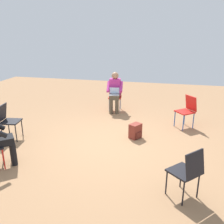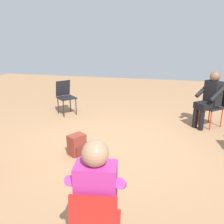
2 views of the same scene
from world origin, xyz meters
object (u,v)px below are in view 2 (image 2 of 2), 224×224
(chair_northeast, at_px, (65,95))
(chair_southeast, at_px, (214,104))
(person_with_laptop, at_px, (98,193))
(person_in_black, at_px, (210,97))
(backpack_near_laptop_user, at_px, (77,146))

(chair_northeast, bearing_deg, chair_southeast, 131.46)
(person_with_laptop, distance_m, person_in_black, 4.05)
(backpack_near_laptop_user, bearing_deg, chair_northeast, 27.18)
(person_with_laptop, xyz_separation_m, backpack_near_laptop_user, (1.90, 0.92, -0.53))
(chair_southeast, bearing_deg, person_in_black, 90.00)
(person_with_laptop, bearing_deg, person_in_black, 61.77)
(person_with_laptop, relative_size, backpack_near_laptop_user, 3.44)
(chair_northeast, bearing_deg, person_in_black, 129.61)
(chair_southeast, height_order, backpack_near_laptop_user, chair_southeast)
(chair_southeast, xyz_separation_m, person_in_black, (-0.11, 0.13, 0.20))
(person_in_black, relative_size, backpack_near_laptop_user, 3.44)
(backpack_near_laptop_user, bearing_deg, chair_southeast, -51.43)
(chair_southeast, bearing_deg, person_with_laptop, 117.66)
(chair_southeast, relative_size, backpack_near_laptop_user, 2.36)
(chair_southeast, xyz_separation_m, chair_northeast, (0.09, 3.56, 0.00))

